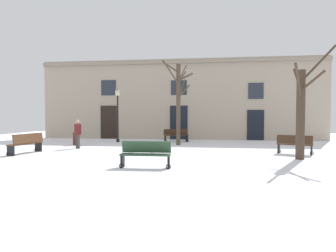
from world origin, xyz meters
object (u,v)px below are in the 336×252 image
tree_left_of_center (178,100)px  bench_back_to_back_left (295,144)px  bench_facing_shops (176,135)px  litter_bin (76,139)px  bench_near_center_tree (26,143)px  person_strolling (78,133)px  bench_by_litter_bin (146,154)px  tree_near_facade (301,110)px  streetlamp (118,110)px

tree_left_of_center → bench_back_to_back_left: tree_left_of_center is taller
bench_back_to_back_left → bench_facing_shops: 8.13m
tree_left_of_center → litter_bin: tree_left_of_center is taller
bench_near_center_tree → person_strolling: size_ratio=1.17×
bench_near_center_tree → person_strolling: bearing=157.7°
bench_by_litter_bin → tree_left_of_center: bearing=84.8°
litter_bin → bench_by_litter_bin: (5.72, -6.77, 0.10)m
tree_near_facade → bench_back_to_back_left: (0.25, 1.55, -1.56)m
bench_back_to_back_left → bench_by_litter_bin: 7.43m
streetlamp → bench_facing_shops: (3.89, 0.64, -1.74)m
bench_facing_shops → tree_left_of_center: bearing=-98.9°
streetlamp → person_strolling: size_ratio=2.27×
streetlamp → litter_bin: (-1.96, -2.12, -1.82)m
tree_left_of_center → bench_near_center_tree: (-6.78, -4.78, -2.26)m
bench_near_center_tree → bench_by_litter_bin: (6.31, -2.76, -0.02)m
streetlamp → litter_bin: streetlamp is taller
tree_left_of_center → person_strolling: size_ratio=3.30×
litter_bin → tree_left_of_center: bearing=7.1°
streetlamp → litter_bin: bearing=-132.7°
streetlamp → person_strolling: bearing=-105.4°
tree_left_of_center → bench_facing_shops: bearing=100.0°
litter_bin → bench_near_center_tree: bearing=-98.4°
streetlamp → person_strolling: streetlamp is taller
bench_by_litter_bin → streetlamp: bearing=111.4°
bench_facing_shops → bench_near_center_tree: size_ratio=0.93×
bench_back_to_back_left → bench_by_litter_bin: size_ratio=0.89×
person_strolling → bench_back_to_back_left: bearing=-145.2°
streetlamp → bench_facing_shops: 4.31m
tree_near_facade → bench_by_litter_bin: 6.65m
tree_near_facade → bench_facing_shops: size_ratio=2.70×
tree_left_of_center → litter_bin: bearing=-172.9°
tree_near_facade → bench_facing_shops: (-5.82, 6.96, -1.56)m
bench_back_to_back_left → person_strolling: size_ratio=1.01×
tree_near_facade → bench_near_center_tree: 12.35m
bench_facing_shops → person_strolling: person_strolling is taller
streetlamp → tree_left_of_center: bearing=-17.6°
tree_near_facade → bench_back_to_back_left: tree_near_facade is taller
bench_near_center_tree → person_strolling: (1.49, 2.29, 0.37)m
streetlamp → bench_near_center_tree: (-2.54, -6.13, -1.70)m
streetlamp → litter_bin: size_ratio=4.80×
tree_left_of_center → tree_near_facade: bearing=-42.3°
tree_left_of_center → bench_back_to_back_left: 7.05m
bench_near_center_tree → bench_facing_shops: bearing=147.2°
litter_bin → bench_back_to_back_left: 12.20m
tree_left_of_center → bench_back_to_back_left: (5.72, -3.42, -2.30)m
litter_bin → bench_back_to_back_left: bearing=-12.6°
bench_facing_shops → person_strolling: bearing=-156.7°
tree_left_of_center → bench_facing_shops: 3.06m
tree_left_of_center → bench_near_center_tree: 8.60m
bench_near_center_tree → bench_by_litter_bin: bench_near_center_tree is taller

